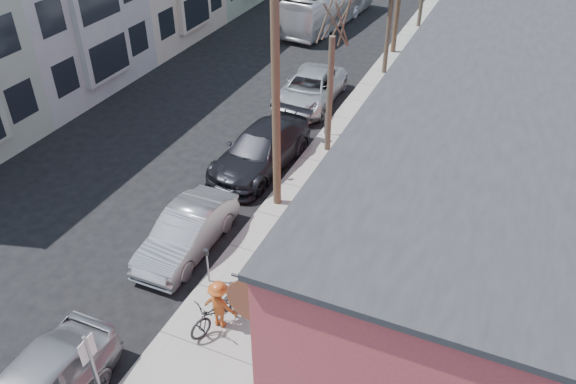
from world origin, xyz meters
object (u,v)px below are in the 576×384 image
at_px(utility_pole_near, 274,64).
at_px(patio_chair_a, 315,331).
at_px(tree_bare, 330,96).
at_px(bus, 330,3).
at_px(sign_post, 94,371).
at_px(parking_meter_far, 325,117).
at_px(patron_grey, 332,257).
at_px(car_2, 261,150).
at_px(parking_meter_near, 207,260).
at_px(car_3, 309,89).
at_px(car_1, 187,232).
at_px(cyclist, 219,305).

xyz_separation_m(utility_pole_near, patio_chair_a, (3.64, -5.43, -4.82)).
distance_m(tree_bare, bus, 16.55).
height_order(sign_post, parking_meter_far, sign_post).
height_order(sign_post, patron_grey, sign_post).
distance_m(sign_post, patio_chair_a, 5.60).
bearing_deg(car_2, parking_meter_near, -72.50).
bearing_deg(bus, car_3, -68.60).
distance_m(patio_chair_a, car_2, 9.19).
relative_size(utility_pole_near, tree_bare, 2.08).
bearing_deg(car_2, bus, 106.47).
xyz_separation_m(car_1, car_3, (-0.41, 11.65, 0.02)).
bearing_deg(patio_chair_a, bus, 87.77).
bearing_deg(cyclist, parking_meter_near, -48.22).
height_order(parking_meter_far, cyclist, cyclist).
relative_size(sign_post, tree_bare, 0.58).
bearing_deg(patron_grey, tree_bare, -174.76).
xyz_separation_m(sign_post, parking_meter_far, (-0.10, 14.88, -0.85)).
relative_size(car_1, car_3, 0.82).
height_order(parking_meter_far, utility_pole_near, utility_pole_near).
height_order(parking_meter_near, cyclist, cyclist).
bearing_deg(patron_grey, sign_post, -41.92).
height_order(cyclist, bus, bus).
bearing_deg(parking_meter_near, patron_grey, 26.39).
relative_size(tree_bare, bus, 0.50).
bearing_deg(parking_meter_far, bus, 109.41).
height_order(car_2, car_3, car_2).
bearing_deg(patron_grey, car_2, -152.07).
bearing_deg(utility_pole_near, car_1, -115.22).
height_order(parking_meter_far, bus, bus).
bearing_deg(car_1, bus, 98.49).
height_order(parking_meter_near, car_3, car_3).
distance_m(parking_meter_near, car_3, 12.95).
distance_m(sign_post, utility_pole_near, 10.11).
xyz_separation_m(sign_post, cyclist, (1.07, 3.57, -0.91)).
distance_m(sign_post, parking_meter_near, 4.99).
distance_m(tree_bare, patio_chair_a, 10.42).
bearing_deg(parking_meter_near, sign_post, -88.84).
relative_size(patio_chair_a, car_1, 0.20).
distance_m(utility_pole_near, patio_chair_a, 8.12).
height_order(car_3, bus, bus).
bearing_deg(sign_post, bus, 100.01).
height_order(tree_bare, patio_chair_a, tree_bare).
distance_m(sign_post, car_1, 6.37).
xyz_separation_m(utility_pole_near, cyclist, (1.03, -5.89, -4.48)).
bearing_deg(parking_meter_far, cyclist, -84.12).
bearing_deg(car_2, cyclist, -66.74).
distance_m(cyclist, bus, 26.44).
bearing_deg(car_3, parking_meter_far, -58.72).
height_order(patio_chair_a, car_3, car_3).
relative_size(parking_meter_near, parking_meter_far, 1.00).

